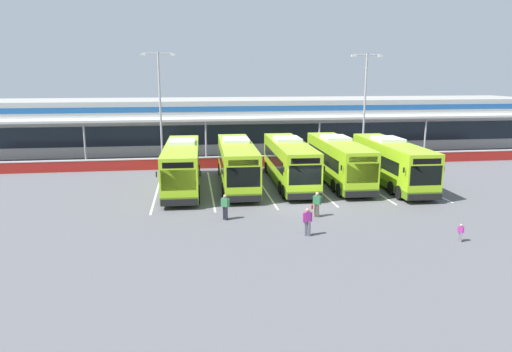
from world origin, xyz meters
The scene contains 20 objects.
ground_plane centered at (0.00, 0.00, 0.00)m, with size 200.00×200.00×0.00m, color #56565B.
terminal_building centered at (0.00, 26.91, 3.01)m, with size 70.00×13.00×6.00m.
red_barrier_wall centered at (0.00, 14.50, 0.56)m, with size 60.00×0.40×1.10m.
coach_bus_leftmost centered at (-8.51, 6.39, 1.79)m, with size 3.10×12.21×3.78m.
coach_bus_left_centre centered at (-4.14, 6.70, 1.79)m, with size 3.10×12.21×3.78m.
coach_bus_centre centered at (0.18, 6.78, 1.79)m, with size 3.10×12.21×3.78m.
coach_bus_right_centre centered at (4.35, 6.82, 1.79)m, with size 3.10×12.21×3.78m.
coach_bus_rightmost centered at (8.40, 5.46, 1.79)m, with size 3.10×12.21×3.78m.
bay_stripe_far_west centered at (-10.50, 6.00, 0.00)m, with size 0.14×13.00×0.01m, color silver.
bay_stripe_west centered at (-6.30, 6.00, 0.00)m, with size 0.14×13.00×0.01m, color silver.
bay_stripe_mid_west centered at (-2.10, 6.00, 0.00)m, with size 0.14×13.00×0.01m, color silver.
bay_stripe_centre centered at (2.10, 6.00, 0.00)m, with size 0.14×13.00×0.01m, color silver.
bay_stripe_mid_east centered at (6.30, 6.00, 0.00)m, with size 0.14×13.00×0.01m, color silver.
bay_stripe_east centered at (10.50, 6.00, 0.00)m, with size 0.14×13.00×0.01m, color silver.
pedestrian_with_handbag centered at (0.04, -2.34, 0.86)m, with size 0.64×0.43×1.62m.
pedestrian_in_dark_coat centered at (-5.76, -2.14, 0.87)m, with size 0.53×0.38×1.62m.
pedestrian_child centered at (6.56, -7.82, 0.54)m, with size 0.29×0.26×1.00m.
pedestrian_near_bin centered at (-1.43, -5.76, 0.87)m, with size 0.54×0.30×1.62m.
lamp_post_west centered at (-10.63, 16.37, 6.29)m, with size 3.24×0.28×11.00m.
lamp_post_centre centered at (10.17, 16.53, 6.29)m, with size 3.24×0.28×11.00m.
Camera 1 is at (-7.71, -29.84, 8.84)m, focal length 32.50 mm.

